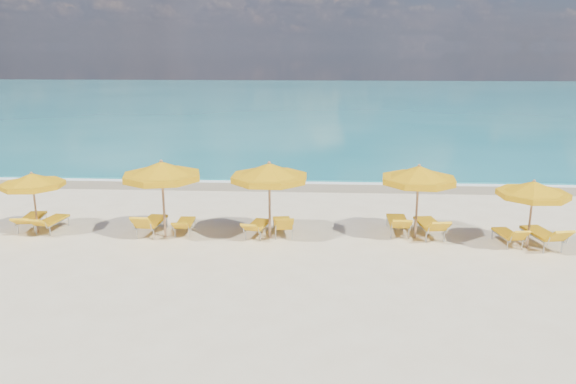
{
  "coord_description": "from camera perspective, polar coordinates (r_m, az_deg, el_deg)",
  "views": [
    {
      "loc": [
        1.09,
        -17.33,
        6.08
      ],
      "look_at": [
        0.0,
        1.5,
        1.2
      ],
      "focal_mm": 35.0,
      "sensor_mm": 36.0,
      "label": 1
    }
  ],
  "objects": [
    {
      "name": "lounger_5_left",
      "position": [
        19.26,
        11.08,
        -3.43
      ],
      "size": [
        0.67,
        1.95,
        0.83
      ],
      "rotation": [
        0.0,
        0.0,
        -0.01
      ],
      "color": "#A5A8AD",
      "rests_on": "ground"
    },
    {
      "name": "lounger_6_left",
      "position": [
        19.16,
        21.41,
        -4.41
      ],
      "size": [
        0.76,
        1.62,
        0.76
      ],
      "rotation": [
        0.0,
        0.0,
        0.16
      ],
      "color": "#A5A8AD",
      "rests_on": "ground"
    },
    {
      "name": "umbrella_6",
      "position": [
        18.61,
        23.66,
        0.21
      ],
      "size": [
        2.76,
        2.76,
        2.2
      ],
      "rotation": [
        0.0,
        0.0,
        -0.33
      ],
      "color": "#9F754F",
      "rests_on": "ground"
    },
    {
      "name": "lounger_3_left",
      "position": [
        19.41,
        -13.67,
        -3.44
      ],
      "size": [
        0.77,
        1.91,
        0.91
      ],
      "rotation": [
        0.0,
        0.0,
        -0.07
      ],
      "color": "#A5A8AD",
      "rests_on": "ground"
    },
    {
      "name": "ground_plane",
      "position": [
        18.4,
        -0.27,
        -4.79
      ],
      "size": [
        120.0,
        120.0,
        0.0
      ],
      "primitive_type": "plane",
      "color": "beige"
    },
    {
      "name": "lounger_6_right",
      "position": [
        19.37,
        24.38,
        -4.37
      ],
      "size": [
        1.01,
        2.02,
        0.9
      ],
      "rotation": [
        0.0,
        0.0,
        0.2
      ],
      "color": "#A5A8AD",
      "rests_on": "ground"
    },
    {
      "name": "umbrella_3",
      "position": [
        18.44,
        -12.71,
        2.06
      ],
      "size": [
        2.94,
        2.94,
        2.6
      ],
      "rotation": [
        0.0,
        0.0,
        -0.16
      ],
      "color": "#9F754F",
      "rests_on": "ground"
    },
    {
      "name": "lounger_4_right",
      "position": [
        18.78,
        -0.55,
        -3.67
      ],
      "size": [
        0.83,
        1.79,
        0.86
      ],
      "rotation": [
        0.0,
        0.0,
        0.14
      ],
      "color": "#A5A8AD",
      "rests_on": "ground"
    },
    {
      "name": "foam_line",
      "position": [
        26.26,
        0.85,
        1.12
      ],
      "size": [
        120.0,
        1.2,
        0.03
      ],
      "primitive_type": "cube",
      "color": "white",
      "rests_on": "ground"
    },
    {
      "name": "lounger_2_right",
      "position": [
        20.79,
        -22.86,
        -3.08
      ],
      "size": [
        0.77,
        1.78,
        0.72
      ],
      "rotation": [
        0.0,
        0.0,
        -0.12
      ],
      "color": "#A5A8AD",
      "rests_on": "ground"
    },
    {
      "name": "lounger_4_left",
      "position": [
        18.72,
        -3.11,
        -3.81
      ],
      "size": [
        0.87,
        1.75,
        0.7
      ],
      "rotation": [
        0.0,
        0.0,
        -0.2
      ],
      "color": "#A5A8AD",
      "rests_on": "ground"
    },
    {
      "name": "lounger_3_right",
      "position": [
        19.27,
        -10.43,
        -3.51
      ],
      "size": [
        0.62,
        1.67,
        0.67
      ],
      "rotation": [
        0.0,
        0.0,
        0.05
      ],
      "color": "#A5A8AD",
      "rests_on": "ground"
    },
    {
      "name": "ocean",
      "position": [
        65.62,
        2.38,
        9.18
      ],
      "size": [
        120.0,
        80.0,
        0.3
      ],
      "primitive_type": "cube",
      "color": "#157079",
      "rests_on": "ground"
    },
    {
      "name": "umbrella_5",
      "position": [
        18.42,
        13.14,
        1.68
      ],
      "size": [
        3.03,
        3.03,
        2.48
      ],
      "rotation": [
        0.0,
        0.0,
        0.28
      ],
      "color": "#9F754F",
      "rests_on": "ground"
    },
    {
      "name": "whitecap_far",
      "position": [
        42.34,
        12.74,
        5.9
      ],
      "size": [
        18.0,
        0.3,
        0.05
      ],
      "primitive_type": "cube",
      "color": "white",
      "rests_on": "ground"
    },
    {
      "name": "wet_sand_band",
      "position": [
        25.49,
        0.77,
        0.71
      ],
      "size": [
        120.0,
        2.6,
        0.01
      ],
      "primitive_type": "cube",
      "color": "tan",
      "rests_on": "ground"
    },
    {
      "name": "umbrella_2",
      "position": [
        20.38,
        -24.55,
        1.04
      ],
      "size": [
        2.61,
        2.61,
        2.1
      ],
      "rotation": [
        0.0,
        0.0,
        -0.31
      ],
      "color": "#9F754F",
      "rests_on": "ground"
    },
    {
      "name": "lounger_5_right",
      "position": [
        19.17,
        14.16,
        -3.68
      ],
      "size": [
        0.91,
        2.04,
        0.87
      ],
      "rotation": [
        0.0,
        0.0,
        0.14
      ],
      "color": "#A5A8AD",
      "rests_on": "ground"
    },
    {
      "name": "lounger_2_left",
      "position": [
        21.28,
        -24.57,
        -2.83
      ],
      "size": [
        0.85,
        1.91,
        0.72
      ],
      "rotation": [
        0.0,
        0.0,
        0.14
      ],
      "color": "#A5A8AD",
      "rests_on": "ground"
    },
    {
      "name": "umbrella_4",
      "position": [
        17.92,
        -1.91,
        1.97
      ],
      "size": [
        3.35,
        3.35,
        2.57
      ],
      "rotation": [
        0.0,
        0.0,
        -0.42
      ],
      "color": "#9F754F",
      "rests_on": "ground"
    },
    {
      "name": "whitecap_near",
      "position": [
        35.58,
        -8.26,
        4.52
      ],
      "size": [
        14.0,
        0.36,
        0.05
      ],
      "primitive_type": "cube",
      "color": "white",
      "rests_on": "ground"
    }
  ]
}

